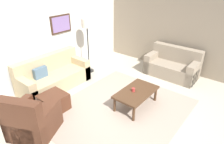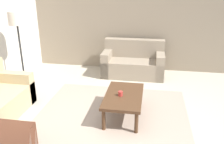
{
  "view_description": "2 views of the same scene",
  "coord_description": "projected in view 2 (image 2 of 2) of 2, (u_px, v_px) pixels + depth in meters",
  "views": [
    {
      "loc": [
        -2.97,
        -2.19,
        2.84
      ],
      "look_at": [
        0.07,
        0.28,
        0.89
      ],
      "focal_mm": 31.26,
      "sensor_mm": 36.0,
      "label": 1
    },
    {
      "loc": [
        -3.31,
        -0.61,
        2.22
      ],
      "look_at": [
        0.25,
        -0.01,
        0.87
      ],
      "focal_mm": 38.12,
      "sensor_mm": 36.0,
      "label": 2
    }
  ],
  "objects": [
    {
      "name": "ottoman",
      "position": [
        8.0,
        144.0,
        3.17
      ],
      "size": [
        0.56,
        0.56,
        0.4
      ],
      "primitive_type": "cube",
      "color": "#4C2819",
      "rests_on": "ground_plane"
    },
    {
      "name": "area_rug",
      "position": [
        109.0,
        126.0,
        3.92
      ],
      "size": [
        3.14,
        2.67,
        0.01
      ],
      "primitive_type": "cube",
      "color": "gray",
      "rests_on": "ground_plane"
    },
    {
      "name": "ground_plane",
      "position": [
        109.0,
        126.0,
        3.92
      ],
      "size": [
        8.0,
        8.0,
        0.0
      ],
      "primitive_type": "plane",
      "color": "#B2A893"
    },
    {
      "name": "lamp_standing",
      "position": [
        18.0,
        27.0,
        4.7
      ],
      "size": [
        0.32,
        0.32,
        1.71
      ],
      "color": "black",
      "rests_on": "ground_plane"
    },
    {
      "name": "couch_loveseat",
      "position": [
        133.0,
        63.0,
        6.08
      ],
      "size": [
        0.81,
        1.53,
        0.88
      ],
      "color": "gray",
      "rests_on": "ground_plane"
    },
    {
      "name": "stone_feature_panel",
      "position": [
        129.0,
        17.0,
        6.21
      ],
      "size": [
        0.12,
        5.2,
        2.8
      ],
      "primitive_type": "cube",
      "color": "gray",
      "rests_on": "ground_plane"
    },
    {
      "name": "coffee_table",
      "position": [
        124.0,
        97.0,
        4.13
      ],
      "size": [
        1.1,
        0.64,
        0.41
      ],
      "color": "#472D1C",
      "rests_on": "ground_plane"
    },
    {
      "name": "cup",
      "position": [
        120.0,
        94.0,
        4.05
      ],
      "size": [
        0.08,
        0.08,
        0.08
      ],
      "primitive_type": "cylinder",
      "color": "#B2332D",
      "rests_on": "coffee_table"
    }
  ]
}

